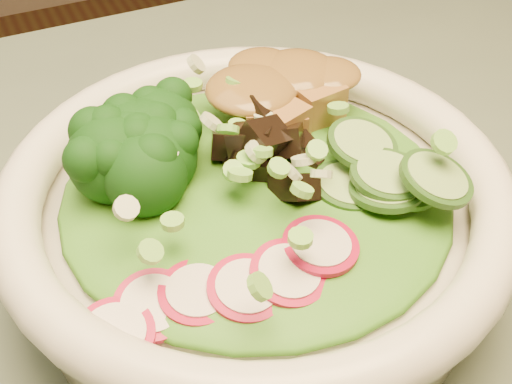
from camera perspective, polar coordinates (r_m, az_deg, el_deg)
name	(u,v)px	position (r m, az deg, el deg)	size (l,w,h in m)	color
salad_bowl	(256,219)	(0.41, 0.00, -2.19)	(0.29, 0.29, 0.08)	silver
lettuce_bed	(256,191)	(0.39, 0.00, 0.11)	(0.22, 0.22, 0.03)	#2B6615
broccoli_florets	(134,159)	(0.39, -9.71, 2.64)	(0.08, 0.07, 0.05)	black
radish_slices	(243,281)	(0.34, -1.07, -7.12)	(0.12, 0.04, 0.02)	#A00C30
cucumber_slices	(385,185)	(0.38, 10.30, 0.55)	(0.07, 0.07, 0.04)	#99C970
mushroom_heap	(259,155)	(0.39, 0.25, 3.01)	(0.07, 0.07, 0.04)	black
tofu_cubes	(273,103)	(0.44, 1.41, 7.11)	(0.10, 0.06, 0.04)	olive
peanut_sauce	(274,84)	(0.43, 1.44, 8.64)	(0.07, 0.06, 0.02)	brown
scallion_garnish	(256,154)	(0.37, 0.00, 3.08)	(0.20, 0.20, 0.03)	#72C043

